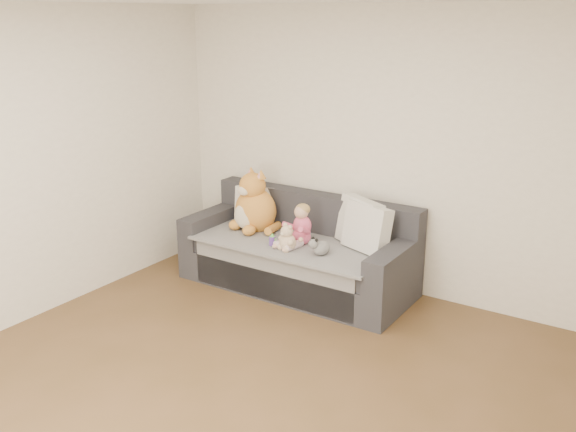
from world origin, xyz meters
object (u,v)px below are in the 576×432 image
object	(u,v)px
sofa	(299,255)
plush_cat	(254,206)
teddy_bear	(287,240)
toddler	(300,227)
sippy_cup	(272,239)

from	to	relation	value
sofa	plush_cat	world-z (taller)	plush_cat
teddy_bear	sofa	bearing A→B (deg)	125.86
plush_cat	toddler	bearing A→B (deg)	5.44
sofa	teddy_bear	world-z (taller)	sofa
sofa	plush_cat	distance (m)	0.65
sofa	sippy_cup	size ratio (longest dim) A/B	19.20
sippy_cup	toddler	bearing A→B (deg)	41.37
plush_cat	teddy_bear	xyz separation A→B (m)	(0.59, -0.31, -0.13)
toddler	sippy_cup	xyz separation A→B (m)	(-0.19, -0.17, -0.10)
toddler	teddy_bear	distance (m)	0.20
teddy_bear	plush_cat	bearing A→B (deg)	175.17
sippy_cup	sofa	bearing A→B (deg)	69.51
teddy_bear	sippy_cup	size ratio (longest dim) A/B	2.22
sippy_cup	teddy_bear	bearing A→B (deg)	-8.97
sofa	plush_cat	size ratio (longest dim) A/B	3.39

